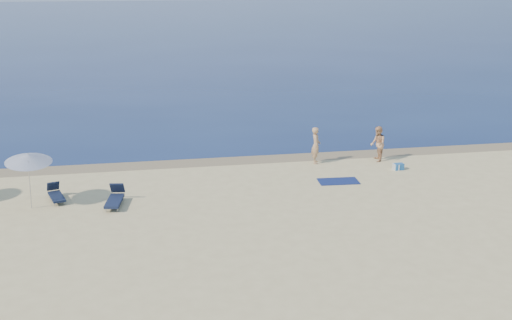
{
  "coord_description": "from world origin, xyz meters",
  "views": [
    {
      "loc": [
        -5.54,
        -10.86,
        9.24
      ],
      "look_at": [
        -0.66,
        16.0,
        1.0
      ],
      "focal_mm": 45.0,
      "sensor_mm": 36.0,
      "label": 1
    }
  ],
  "objects_px": {
    "person_right": "(378,144)",
    "blue_cooler": "(399,167)",
    "person_left": "(316,145)",
    "umbrella_near": "(28,158)"
  },
  "relations": [
    {
      "from": "person_right",
      "to": "blue_cooler",
      "type": "distance_m",
      "value": 1.79
    },
    {
      "from": "person_left",
      "to": "umbrella_near",
      "type": "bearing_deg",
      "value": 117.99
    },
    {
      "from": "person_left",
      "to": "person_right",
      "type": "bearing_deg",
      "value": -82.55
    },
    {
      "from": "person_left",
      "to": "person_right",
      "type": "height_order",
      "value": "person_left"
    },
    {
      "from": "blue_cooler",
      "to": "person_right",
      "type": "bearing_deg",
      "value": 103.91
    },
    {
      "from": "person_left",
      "to": "umbrella_near",
      "type": "distance_m",
      "value": 13.36
    },
    {
      "from": "person_left",
      "to": "person_right",
      "type": "distance_m",
      "value": 3.11
    },
    {
      "from": "person_left",
      "to": "umbrella_near",
      "type": "relative_size",
      "value": 0.76
    },
    {
      "from": "person_left",
      "to": "umbrella_near",
      "type": "xyz_separation_m",
      "value": [
        -12.76,
        -3.79,
        1.14
      ]
    },
    {
      "from": "person_right",
      "to": "blue_cooler",
      "type": "xyz_separation_m",
      "value": [
        0.51,
        -1.56,
        -0.72
      ]
    }
  ]
}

